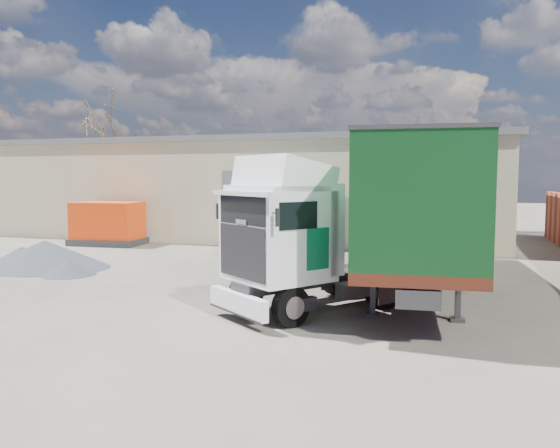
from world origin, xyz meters
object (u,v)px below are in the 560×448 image
(bare_tree, at_px, (101,113))
(tractor_unit, at_px, (302,247))
(box_trailer, at_px, (413,200))
(orange_skip, at_px, (108,226))
(panel_van, at_px, (255,234))

(bare_tree, xyz_separation_m, tractor_unit, (21.09, -21.31, -6.32))
(tractor_unit, relative_size, box_trailer, 0.44)
(box_trailer, relative_size, orange_skip, 3.75)
(panel_van, bearing_deg, bare_tree, 135.59)
(tractor_unit, xyz_separation_m, panel_van, (-4.77, 9.38, -0.77))
(box_trailer, bearing_deg, tractor_unit, -123.24)
(panel_van, xyz_separation_m, orange_skip, (-7.83, 0.46, 0.07))
(tractor_unit, bearing_deg, orange_skip, 178.36)
(tractor_unit, xyz_separation_m, orange_skip, (-12.60, 9.84, -0.70))
(bare_tree, xyz_separation_m, box_trailer, (23.38, -16.97, -5.30))
(tractor_unit, height_order, box_trailer, box_trailer)
(orange_skip, bearing_deg, bare_tree, 121.54)
(bare_tree, distance_m, orange_skip, 15.90)
(bare_tree, height_order, panel_van, bare_tree)
(bare_tree, distance_m, tractor_unit, 30.64)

